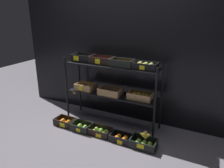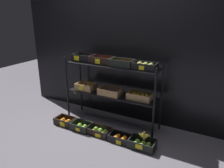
% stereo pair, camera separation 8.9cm
% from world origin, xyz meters
% --- Properties ---
extents(ground_plane, '(10.00, 10.00, 0.00)m').
position_xyz_m(ground_plane, '(0.00, 0.00, 0.00)').
color(ground_plane, slate).
extents(storefront_wall, '(3.92, 0.12, 2.00)m').
position_xyz_m(storefront_wall, '(0.00, 0.39, 1.00)').
color(storefront_wall, black).
rests_on(storefront_wall, ground_plane).
extents(display_rack, '(1.65, 0.41, 1.13)m').
position_xyz_m(display_rack, '(-0.00, -0.01, 0.80)').
color(display_rack, black).
rests_on(display_rack, ground_plane).
extents(crate_ground_orange, '(0.32, 0.23, 0.12)m').
position_xyz_m(crate_ground_orange, '(-0.68, -0.39, 0.05)').
color(crate_ground_orange, black).
rests_on(crate_ground_orange, ground_plane).
extents(crate_ground_apple_green, '(0.32, 0.23, 0.12)m').
position_xyz_m(crate_ground_apple_green, '(-0.34, -0.41, 0.05)').
color(crate_ground_apple_green, black).
rests_on(crate_ground_apple_green, ground_plane).
extents(crate_ground_center_apple_green, '(0.35, 0.22, 0.11)m').
position_xyz_m(crate_ground_center_apple_green, '(-0.01, -0.39, 0.04)').
color(crate_ground_center_apple_green, black).
rests_on(crate_ground_center_apple_green, ground_plane).
extents(crate_ground_right_orange, '(0.32, 0.21, 0.10)m').
position_xyz_m(crate_ground_right_orange, '(0.35, -0.41, 0.04)').
color(crate_ground_right_orange, black).
rests_on(crate_ground_right_orange, ground_plane).
extents(crate_ground_rightmost_apple_green, '(0.36, 0.24, 0.12)m').
position_xyz_m(crate_ground_rightmost_apple_green, '(0.69, -0.40, 0.05)').
color(crate_ground_rightmost_apple_green, black).
rests_on(crate_ground_rightmost_apple_green, ground_plane).
extents(banana_bunch_loose, '(0.15, 0.04, 0.13)m').
position_xyz_m(banana_bunch_loose, '(0.71, -0.40, 0.18)').
color(banana_bunch_loose, brown).
rests_on(banana_bunch_loose, crate_ground_rightmost_apple_green).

